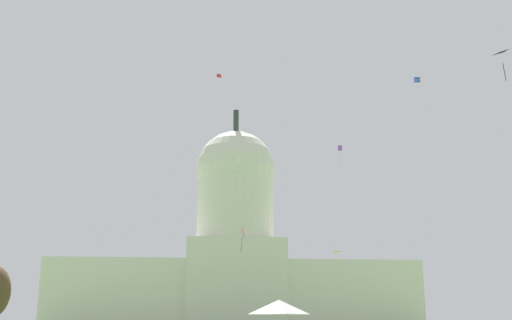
{
  "coord_description": "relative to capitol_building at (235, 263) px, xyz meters",
  "views": [
    {
      "loc": [
        -7.34,
        -35.23,
        2.03
      ],
      "look_at": [
        4.35,
        87.66,
        34.71
      ],
      "focal_mm": 44.27,
      "sensor_mm": 36.0,
      "label": 1
    }
  ],
  "objects": [
    {
      "name": "kite_blue_high",
      "position": [
        25.16,
        -101.0,
        21.86
      ],
      "size": [
        0.99,
        1.06,
        1.22
      ],
      "rotation": [
        0.0,
        0.0,
        3.05
      ],
      "color": "blue"
    },
    {
      "name": "kite_yellow_low",
      "position": [
        15.49,
        -75.44,
        -5.87
      ],
      "size": [
        1.82,
        1.39,
        4.23
      ],
      "rotation": [
        0.0,
        0.0,
        3.54
      ],
      "color": "yellow"
    },
    {
      "name": "kite_white_high",
      "position": [
        -1.61,
        -42.7,
        22.2
      ],
      "size": [
        1.25,
        1.28,
        1.14
      ],
      "rotation": [
        0.0,
        0.0,
        5.83
      ],
      "color": "white"
    },
    {
      "name": "kite_pink_low",
      "position": [
        -5.69,
        -110.53,
        -6.7
      ],
      "size": [
        0.71,
        1.01,
        3.56
      ],
      "rotation": [
        0.0,
        0.0,
        0.51
      ],
      "color": "pink"
    },
    {
      "name": "capitol_building",
      "position": [
        0.0,
        0.0,
        0.0
      ],
      "size": [
        113.47,
        25.69,
        72.25
      ],
      "color": "silver",
      "rests_on": "ground_plane"
    },
    {
      "name": "kite_violet_high",
      "position": [
        23.97,
        -46.93,
        24.82
      ],
      "size": [
        1.27,
        1.29,
        4.53
      ],
      "rotation": [
        0.0,
        0.0,
        2.77
      ],
      "color": "purple"
    },
    {
      "name": "kite_black_mid",
      "position": [
        22.66,
        -135.57,
        10.64
      ],
      "size": [
        1.54,
        1.91,
        3.42
      ],
      "rotation": [
        0.0,
        0.0,
        2.1
      ],
      "color": "black"
    },
    {
      "name": "kite_red_high",
      "position": [
        -8.5,
        -80.29,
        29.82
      ],
      "size": [
        0.93,
        0.29,
        0.73
      ],
      "rotation": [
        0.0,
        0.0,
        5.73
      ],
      "color": "red"
    }
  ]
}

